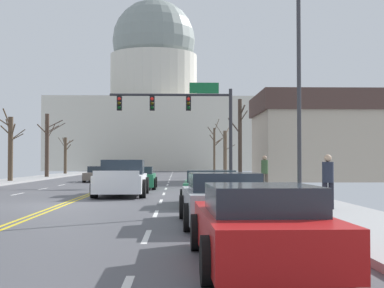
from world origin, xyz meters
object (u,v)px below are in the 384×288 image
(pickup_truck_near_01, at_px, (122,180))
(sedan_near_03, at_px, (222,200))
(sedan_oncoming_01, at_px, (119,171))
(pedestrian_01, at_px, (265,171))
(sedan_oncoming_03, at_px, (114,168))
(sedan_oncoming_02, at_px, (131,170))
(signal_gantry, at_px, (186,111))
(sedan_near_00, at_px, (140,178))
(sedan_near_04, at_px, (260,227))
(street_lamp_right, at_px, (291,60))
(sedan_near_02, at_px, (211,188))
(sedan_oncoming_00, at_px, (99,174))
(pedestrian_00, at_px, (328,179))

(pickup_truck_near_01, xyz_separation_m, sedan_near_03, (3.65, -12.07, -0.12))
(sedan_oncoming_01, xyz_separation_m, pedestrian_01, (10.11, -30.27, 0.49))
(sedan_oncoming_03, bearing_deg, sedan_oncoming_02, -74.80)
(signal_gantry, distance_m, sedan_near_00, 6.40)
(sedan_near_04, height_order, pedestrian_01, pedestrian_01)
(street_lamp_right, bearing_deg, sedan_oncoming_03, 101.26)
(sedan_near_02, relative_size, pedestrian_01, 2.63)
(sedan_near_04, bearing_deg, street_lamp_right, 75.92)
(sedan_near_00, bearing_deg, sedan_oncoming_03, 97.81)
(pickup_truck_near_01, bearing_deg, sedan_oncoming_00, 100.94)
(sedan_oncoming_01, distance_m, sedan_oncoming_02, 13.81)
(sedan_oncoming_01, relative_size, pedestrian_01, 2.71)
(street_lamp_right, distance_m, sedan_oncoming_03, 66.77)
(sedan_oncoming_03, xyz_separation_m, pedestrian_01, (13.47, -56.51, 0.50))
(pedestrian_00, bearing_deg, sedan_near_03, -140.82)
(sedan_near_02, distance_m, pedestrian_01, 7.94)
(street_lamp_right, distance_m, pickup_truck_near_01, 10.62)
(sedan_near_02, bearing_deg, street_lamp_right, -30.34)
(sedan_oncoming_02, relative_size, pedestrian_01, 2.66)
(sedan_near_03, xyz_separation_m, sedan_oncoming_02, (-6.95, 57.59, -0.08))
(pickup_truck_near_01, height_order, pedestrian_01, pedestrian_01)
(sedan_near_00, distance_m, sedan_oncoming_01, 25.46)
(signal_gantry, distance_m, pickup_truck_near_01, 11.65)
(sedan_near_00, height_order, sedan_oncoming_03, sedan_near_00)
(signal_gantry, height_order, pickup_truck_near_01, signal_gantry)
(signal_gantry, xyz_separation_m, sedan_oncoming_00, (-6.59, 7.46, -4.28))
(sedan_near_04, height_order, sedan_oncoming_02, sedan_near_04)
(street_lamp_right, xyz_separation_m, sedan_oncoming_03, (-13.02, 65.35, -4.38))
(street_lamp_right, relative_size, sedan_near_00, 1.77)
(pickup_truck_near_01, distance_m, sedan_near_04, 18.01)
(pedestrian_01, bearing_deg, sedan_near_02, -112.70)
(pedestrian_01, bearing_deg, sedan_near_04, -99.00)
(street_lamp_right, xyz_separation_m, pickup_truck_near_01, (-6.33, 7.39, -4.24))
(sedan_oncoming_02, bearing_deg, signal_gantry, -79.61)
(sedan_oncoming_00, bearing_deg, sedan_oncoming_03, 94.60)
(sedan_oncoming_03, bearing_deg, sedan_near_03, -81.61)
(sedan_near_02, relative_size, pedestrian_00, 2.75)
(sedan_near_00, xyz_separation_m, pickup_truck_near_01, (-0.37, -6.52, 0.13))
(street_lamp_right, relative_size, pedestrian_00, 5.05)
(pickup_truck_near_01, height_order, sedan_oncoming_02, pickup_truck_near_01)
(street_lamp_right, relative_size, sedan_oncoming_02, 1.81)
(sedan_near_04, distance_m, pedestrian_01, 19.30)
(sedan_oncoming_00, relative_size, pedestrian_01, 2.72)
(signal_gantry, xyz_separation_m, sedan_near_03, (0.52, -22.52, -4.22))
(sedan_near_00, bearing_deg, pedestrian_01, -38.34)
(signal_gantry, relative_size, sedan_oncoming_01, 1.71)
(pedestrian_01, bearing_deg, sedan_oncoming_00, 121.90)
(sedan_oncoming_03, bearing_deg, sedan_oncoming_00, -85.40)
(street_lamp_right, bearing_deg, sedan_oncoming_02, 100.32)
(sedan_oncoming_00, bearing_deg, sedan_oncoming_01, 89.44)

